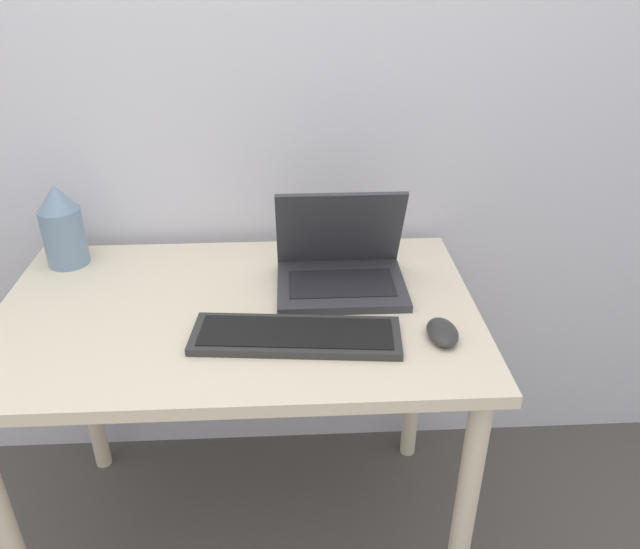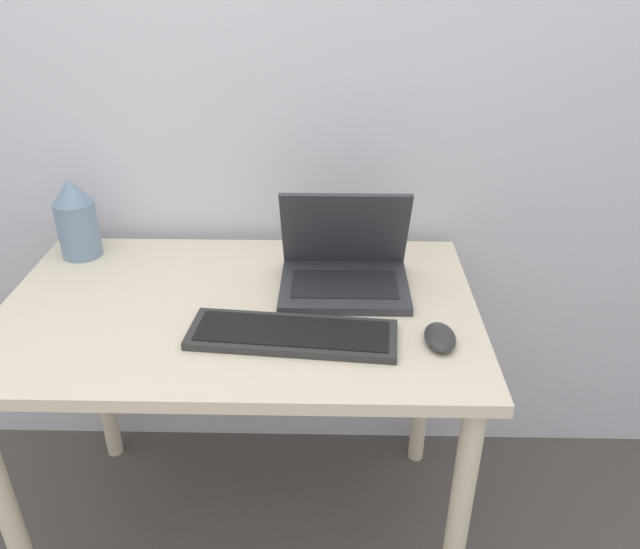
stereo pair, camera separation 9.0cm
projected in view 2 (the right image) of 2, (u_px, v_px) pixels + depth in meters
The scene contains 6 objects.
wall_back at pixel (249, 65), 1.61m from camera, with size 6.00×0.05×2.50m.
desk at pixel (241, 342), 1.53m from camera, with size 1.13×0.70×0.78m.
laptop at pixel (344, 266), 1.54m from camera, with size 0.31×0.25×0.24m.
keyboard at pixel (292, 334), 1.35m from camera, with size 0.46×0.19×0.02m.
mouse at pixel (440, 337), 1.33m from camera, with size 0.07×0.11×0.03m.
vase at pixel (76, 219), 1.65m from camera, with size 0.11×0.11×0.22m.
Camera 2 is at (0.22, -0.90, 1.55)m, focal length 35.00 mm.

